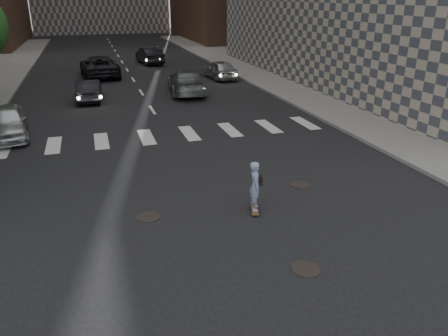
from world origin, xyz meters
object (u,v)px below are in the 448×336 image
(skateboarder, at_px, (255,186))
(traffic_car_b, at_px, (187,82))
(traffic_car_a, at_px, (89,90))
(silver_sedan, at_px, (6,122))
(traffic_car_d, at_px, (220,70))
(traffic_car_c, at_px, (99,66))
(traffic_car_e, at_px, (149,55))

(skateboarder, bearing_deg, traffic_car_b, 102.09)
(skateboarder, bearing_deg, traffic_car_a, 122.59)
(silver_sedan, distance_m, traffic_car_d, 17.74)
(traffic_car_b, xyz_separation_m, traffic_car_c, (-5.22, 8.19, 0.03))
(traffic_car_b, relative_size, traffic_car_c, 0.92)
(skateboarder, xyz_separation_m, traffic_car_d, (5.35, 21.70, -0.11))
(skateboarder, bearing_deg, traffic_car_d, 94.03)
(traffic_car_a, bearing_deg, traffic_car_b, -173.34)
(silver_sedan, xyz_separation_m, traffic_car_b, (9.84, 7.04, 0.05))
(traffic_car_a, height_order, traffic_car_e, traffic_car_e)
(traffic_car_d, height_order, traffic_car_e, traffic_car_e)
(traffic_car_d, relative_size, traffic_car_e, 0.89)
(traffic_car_b, bearing_deg, traffic_car_a, 9.27)
(traffic_car_c, height_order, traffic_car_d, traffic_car_c)
(skateboarder, xyz_separation_m, traffic_car_c, (-3.48, 25.36, -0.01))
(skateboarder, height_order, traffic_car_e, skateboarder)
(traffic_car_d, distance_m, traffic_car_e, 10.47)
(silver_sedan, relative_size, traffic_car_b, 0.79)
(traffic_car_a, distance_m, traffic_car_b, 6.17)
(silver_sedan, height_order, traffic_car_e, traffic_car_e)
(traffic_car_a, xyz_separation_m, traffic_car_c, (0.94, 8.53, 0.17))
(skateboarder, distance_m, silver_sedan, 12.98)
(silver_sedan, distance_m, traffic_car_e, 23.22)
(silver_sedan, distance_m, traffic_car_b, 12.10)
(traffic_car_b, bearing_deg, traffic_car_e, -82.18)
(traffic_car_b, xyz_separation_m, traffic_car_e, (-0.42, 14.19, -0.00))
(traffic_car_d, bearing_deg, silver_sedan, 36.06)
(silver_sedan, xyz_separation_m, traffic_car_e, (9.42, 21.23, 0.05))
(traffic_car_b, height_order, traffic_car_e, traffic_car_b)
(silver_sedan, xyz_separation_m, traffic_car_c, (4.62, 15.23, 0.09))
(traffic_car_a, relative_size, traffic_car_d, 0.93)
(traffic_car_c, bearing_deg, traffic_car_d, 154.20)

